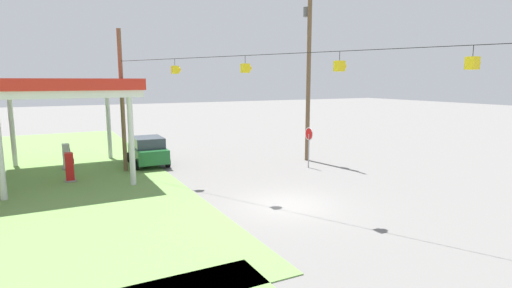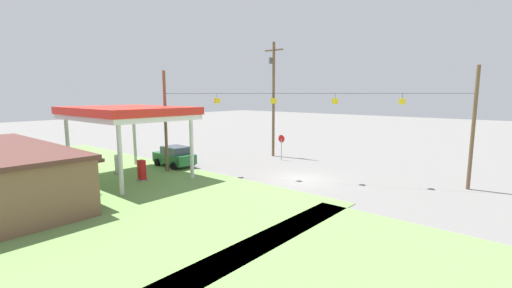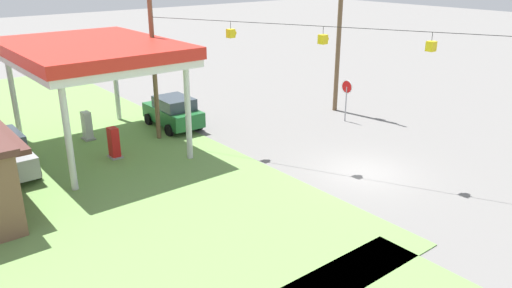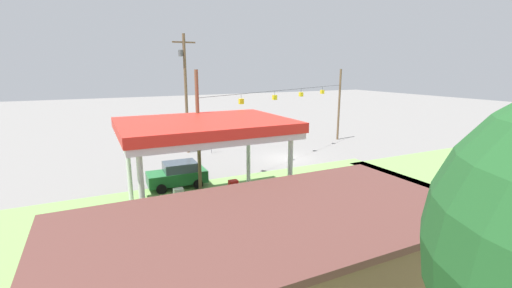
{
  "view_description": "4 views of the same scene",
  "coord_description": "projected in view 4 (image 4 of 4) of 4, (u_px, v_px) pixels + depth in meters",
  "views": [
    {
      "loc": [
        -14.08,
        8.9,
        5.31
      ],
      "look_at": [
        2.01,
        0.45,
        2.42
      ],
      "focal_mm": 28.0,
      "sensor_mm": 36.0,
      "label": 1
    },
    {
      "loc": [
        -13.62,
        21.29,
        6.34
      ],
      "look_at": [
        3.36,
        1.41,
        2.53
      ],
      "focal_mm": 24.0,
      "sensor_mm": 36.0,
      "label": 2
    },
    {
      "loc": [
        -13.07,
        16.87,
        9.06
      ],
      "look_at": [
        2.93,
        3.94,
        1.45
      ],
      "focal_mm": 35.0,
      "sensor_mm": 36.0,
      "label": 3
    },
    {
      "loc": [
        16.25,
        26.64,
        8.27
      ],
      "look_at": [
        4.14,
        1.77,
        2.14
      ],
      "focal_mm": 24.0,
      "sensor_mm": 36.0,
      "label": 4
    }
  ],
  "objects": [
    {
      "name": "car_at_pumps_front",
      "position": [
        178.0,
        174.0,
        24.18
      ],
      "size": [
        4.12,
        2.2,
        1.82
      ],
      "rotation": [
        0.0,
        0.0,
        -0.03
      ],
      "color": "#1E602D",
      "rests_on": "ground"
    },
    {
      "name": "fuel_pump_near",
      "position": [
        233.0,
        193.0,
        21.15
      ],
      "size": [
        0.71,
        0.56,
        1.56
      ],
      "color": "gray",
      "rests_on": "ground"
    },
    {
      "name": "ground_plane",
      "position": [
        287.0,
        158.0,
        32.12
      ],
      "size": [
        160.0,
        160.0,
        0.0
      ],
      "primitive_type": "plane",
      "color": "slate"
    },
    {
      "name": "signal_span_gantry",
      "position": [
        288.0,
        111.0,
        31.16
      ],
      "size": [
        20.15,
        10.24,
        8.21
      ],
      "color": "brown",
      "rests_on": "ground"
    },
    {
      "name": "gas_station_store",
      "position": [
        270.0,
        257.0,
        12.23
      ],
      "size": [
        14.73,
        7.79,
        3.28
      ],
      "color": "brown",
      "rests_on": "ground"
    },
    {
      "name": "stop_sign_roadside",
      "position": [
        211.0,
        135.0,
        33.8
      ],
      "size": [
        0.8,
        0.08,
        2.5
      ],
      "rotation": [
        0.0,
        0.0,
        3.14
      ],
      "color": "#99999E",
      "rests_on": "ground"
    },
    {
      "name": "car_at_pumps_rear",
      "position": [
        248.0,
        223.0,
        16.54
      ],
      "size": [
        4.14,
        2.12,
        1.9
      ],
      "rotation": [
        0.0,
        0.0,
        3.14
      ],
      "color": "#9E9EA3",
      "rests_on": "ground"
    },
    {
      "name": "utility_pole_main",
      "position": [
        185.0,
        88.0,
        33.07
      ],
      "size": [
        2.2,
        0.44,
        11.48
      ],
      "color": "brown",
      "rests_on": "ground"
    },
    {
      "name": "gas_station_canopy",
      "position": [
        205.0,
        129.0,
        19.53
      ],
      "size": [
        9.44,
        7.03,
        5.41
      ],
      "color": "silver",
      "rests_on": "ground"
    },
    {
      "name": "fuel_pump_far",
      "position": [
        179.0,
        202.0,
        19.71
      ],
      "size": [
        0.71,
        0.56,
        1.56
      ],
      "color": "gray",
      "rests_on": "ground"
    }
  ]
}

